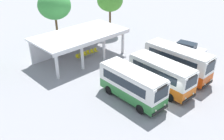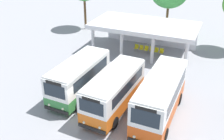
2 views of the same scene
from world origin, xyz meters
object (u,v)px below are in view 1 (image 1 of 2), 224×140
object	(u,v)px
waiting_chair_end_by_column	(78,57)
waiting_chair_fourth_seat	(88,53)
waiting_chair_second_from_end	(81,55)
city_bus_second_in_row	(161,74)
waiting_chair_middle_seat	(85,54)
city_bus_nearest_orange	(132,84)
city_bus_middle_cream	(177,61)
waiting_chair_far_end_seat	(96,50)
parked_car_flank	(187,48)
waiting_chair_fifth_seat	(92,52)

from	to	relation	value
waiting_chair_end_by_column	waiting_chair_fourth_seat	size ratio (longest dim) A/B	1.00
waiting_chair_fourth_seat	waiting_chair_second_from_end	bearing A→B (deg)	-177.71
city_bus_second_in_row	waiting_chair_middle_seat	world-z (taller)	city_bus_second_in_row
waiting_chair_fourth_seat	city_bus_nearest_orange	bearing A→B (deg)	-107.12
waiting_chair_second_from_end	waiting_chair_middle_seat	distance (m)	0.59
waiting_chair_second_from_end	waiting_chair_middle_seat	xyz separation A→B (m)	(0.59, -0.01, 0.00)
city_bus_nearest_orange	city_bus_middle_cream	world-z (taller)	city_bus_middle_cream
waiting_chair_end_by_column	waiting_chair_fourth_seat	distance (m)	1.78
city_bus_nearest_orange	waiting_chair_far_end_seat	world-z (taller)	city_bus_nearest_orange
parked_car_flank	city_bus_middle_cream	bearing A→B (deg)	-159.99
city_bus_second_in_row	waiting_chair_middle_seat	bearing A→B (deg)	94.11
parked_car_flank	waiting_chair_far_end_seat	distance (m)	12.35
city_bus_nearest_orange	waiting_chair_second_from_end	xyz separation A→B (m)	(2.08, 10.56, -1.18)
waiting_chair_fourth_seat	waiting_chair_fifth_seat	bearing A→B (deg)	-7.76
waiting_chair_end_by_column	waiting_chair_second_from_end	world-z (taller)	same
city_bus_nearest_orange	waiting_chair_second_from_end	world-z (taller)	city_bus_nearest_orange
waiting_chair_end_by_column	waiting_chair_far_end_seat	distance (m)	2.97
city_bus_second_in_row	waiting_chair_far_end_seat	world-z (taller)	city_bus_second_in_row
waiting_chair_far_end_seat	parked_car_flank	bearing A→B (deg)	-44.31
waiting_chair_end_by_column	city_bus_middle_cream	bearing A→B (deg)	-63.44
city_bus_middle_cream	waiting_chair_middle_seat	size ratio (longest dim) A/B	8.93
waiting_chair_fourth_seat	waiting_chair_fifth_seat	size ratio (longest dim) A/B	1.00
city_bus_second_in_row	city_bus_middle_cream	world-z (taller)	city_bus_middle_cream
parked_car_flank	waiting_chair_middle_seat	bearing A→B (deg)	140.78
waiting_chair_second_from_end	waiting_chair_far_end_seat	xyz separation A→B (m)	(2.38, -0.06, 0.00)
parked_car_flank	waiting_chair_fifth_seat	distance (m)	12.79
waiting_chair_second_from_end	waiting_chair_end_by_column	bearing A→B (deg)	179.56
waiting_chair_end_by_column	waiting_chair_middle_seat	bearing A→B (deg)	-0.80
waiting_chair_middle_seat	waiting_chair_fourth_seat	world-z (taller)	same
city_bus_middle_cream	waiting_chair_second_from_end	xyz separation A→B (m)	(-4.89, 10.98, -1.33)
waiting_chair_far_end_seat	waiting_chair_fourth_seat	bearing A→B (deg)	175.07
waiting_chair_middle_seat	waiting_chair_fifth_seat	world-z (taller)	same
waiting_chair_second_from_end	waiting_chair_middle_seat	size ratio (longest dim) A/B	1.00
waiting_chair_middle_seat	waiting_chair_fifth_seat	size ratio (longest dim) A/B	1.00
city_bus_second_in_row	city_bus_middle_cream	xyz separation A→B (m)	(3.49, 0.35, 0.14)
city_bus_middle_cream	waiting_chair_end_by_column	world-z (taller)	city_bus_middle_cream
waiting_chair_end_by_column	waiting_chair_second_from_end	size ratio (longest dim) A/B	1.00
city_bus_second_in_row	waiting_chair_fourth_seat	xyz separation A→B (m)	(-0.22, 11.38, -1.19)
city_bus_nearest_orange	city_bus_middle_cream	xyz separation A→B (m)	(6.97, -0.41, 0.15)
parked_car_flank	waiting_chair_fifth_seat	bearing A→B (deg)	137.48
city_bus_nearest_orange	waiting_chair_end_by_column	size ratio (longest dim) A/B	8.12
city_bus_middle_cream	waiting_chair_fifth_seat	size ratio (longest dim) A/B	8.93
waiting_chair_fifth_seat	waiting_chair_far_end_seat	world-z (taller)	same
city_bus_second_in_row	waiting_chair_far_end_seat	size ratio (longest dim) A/B	8.29
city_bus_middle_cream	waiting_chair_fourth_seat	bearing A→B (deg)	108.58
city_bus_second_in_row	waiting_chair_middle_seat	distance (m)	11.41
city_bus_nearest_orange	city_bus_second_in_row	size ratio (longest dim) A/B	0.98
waiting_chair_end_by_column	waiting_chair_second_from_end	xyz separation A→B (m)	(0.59, -0.00, 0.00)
city_bus_second_in_row	city_bus_middle_cream	bearing A→B (deg)	5.76
waiting_chair_middle_seat	waiting_chair_far_end_seat	world-z (taller)	same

